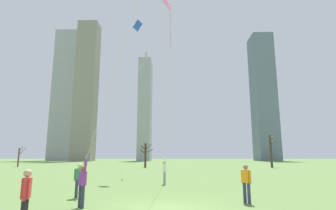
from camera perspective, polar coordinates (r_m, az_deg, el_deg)
name	(u,v)px	position (r m, az deg, el deg)	size (l,w,h in m)	color
ground_plane	(166,209)	(11.06, -0.46, -20.99)	(400.00, 400.00, 0.00)	#5B7A3D
kite_flyer_far_back_pink	(164,144)	(17.88, -0.81, -8.19)	(0.74, 9.80, 9.60)	gray
kite_flyer_foreground_right_white	(139,77)	(14.93, -6.13, 5.81)	(11.19, 2.88, 21.38)	#33384C
kite_flyer_midfield_left_yellow	(97,138)	(10.48, -14.74, -6.75)	(5.26, 6.46, 12.66)	#33384C
bystander_far_off_by_trees	(26,196)	(8.62, -27.77, -16.64)	(0.29, 0.49, 1.62)	black
bystander_strolling_midfield	(246,181)	(12.54, 16.13, -15.19)	(0.37, 0.42, 1.62)	#33384C
distant_kite_drifting_right_blue	(134,35)	(28.73, -7.12, 14.42)	(5.70, 1.73, 15.73)	blue
bare_tree_left_of_center	(145,154)	(48.95, -4.78, -10.26)	(2.40, 1.48, 4.29)	#423326
bare_tree_right_of_center	(271,150)	(52.24, 20.85, -8.77)	(1.57, 2.04, 5.72)	#423326
bare_tree_leftmost	(19,156)	(59.97, -28.83, -9.40)	(1.41, 2.67, 3.86)	brown
skyline_slender_spire	(66,94)	(138.67, -20.60, 2.21)	(11.79, 7.71, 62.74)	#9EA3AD
skyline_squat_block	(263,96)	(131.98, 19.42, 1.74)	(9.15, 11.21, 58.12)	slate
skyline_mid_tower_right	(86,89)	(120.49, -16.80, 3.14)	(8.39, 7.81, 59.80)	gray
skyline_short_annex	(145,110)	(120.38, -4.84, -0.95)	(5.42, 11.70, 49.03)	#9EA3AD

